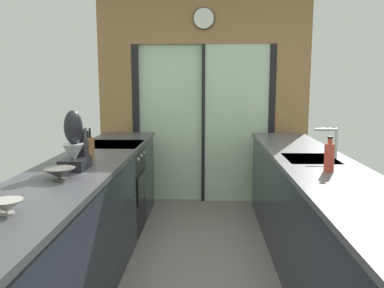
{
  "coord_description": "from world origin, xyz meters",
  "views": [
    {
      "loc": [
        0.04,
        -2.67,
        1.53
      ],
      "look_at": [
        -0.09,
        0.84,
        0.99
      ],
      "focal_mm": 37.26,
      "sensor_mm": 36.0,
      "label": 1
    }
  ],
  "objects_px": {
    "knife_block": "(87,149)",
    "oven_range": "(113,189)",
    "soap_bottle": "(329,157)",
    "mixing_bowl_far": "(59,173)",
    "mixing_bowl_near": "(7,206)",
    "stand_mixer": "(75,147)"
  },
  "relations": [
    {
      "from": "knife_block",
      "to": "mixing_bowl_far",
      "type": "bearing_deg",
      "value": -90.01
    },
    {
      "from": "mixing_bowl_near",
      "to": "stand_mixer",
      "type": "height_order",
      "value": "stand_mixer"
    },
    {
      "from": "knife_block",
      "to": "soap_bottle",
      "type": "relative_size",
      "value": 1.06
    },
    {
      "from": "mixing_bowl_far",
      "to": "soap_bottle",
      "type": "height_order",
      "value": "soap_bottle"
    },
    {
      "from": "oven_range",
      "to": "stand_mixer",
      "type": "distance_m",
      "value": 1.32
    },
    {
      "from": "oven_range",
      "to": "soap_bottle",
      "type": "relative_size",
      "value": 3.73
    },
    {
      "from": "stand_mixer",
      "to": "soap_bottle",
      "type": "xyz_separation_m",
      "value": [
        1.78,
        -0.02,
        -0.06
      ]
    },
    {
      "from": "stand_mixer",
      "to": "mixing_bowl_far",
      "type": "bearing_deg",
      "value": -90.0
    },
    {
      "from": "soap_bottle",
      "to": "oven_range",
      "type": "bearing_deg",
      "value": 146.54
    },
    {
      "from": "knife_block",
      "to": "stand_mixer",
      "type": "bearing_deg",
      "value": -90.01
    },
    {
      "from": "mixing_bowl_far",
      "to": "stand_mixer",
      "type": "height_order",
      "value": "stand_mixer"
    },
    {
      "from": "mixing_bowl_near",
      "to": "mixing_bowl_far",
      "type": "xyz_separation_m",
      "value": [
        -0.0,
        0.67,
        0.0
      ]
    },
    {
      "from": "soap_bottle",
      "to": "mixing_bowl_far",
      "type": "bearing_deg",
      "value": -170.69
    },
    {
      "from": "oven_range",
      "to": "mixing_bowl_near",
      "type": "xyz_separation_m",
      "value": [
        0.02,
        -2.15,
        0.5
      ]
    },
    {
      "from": "oven_range",
      "to": "mixing_bowl_far",
      "type": "bearing_deg",
      "value": -89.29
    },
    {
      "from": "mixing_bowl_far",
      "to": "knife_block",
      "type": "distance_m",
      "value": 0.6
    },
    {
      "from": "oven_range",
      "to": "soap_bottle",
      "type": "bearing_deg",
      "value": -33.46
    },
    {
      "from": "mixing_bowl_near",
      "to": "mixing_bowl_far",
      "type": "height_order",
      "value": "mixing_bowl_far"
    },
    {
      "from": "oven_range",
      "to": "stand_mixer",
      "type": "relative_size",
      "value": 2.19
    },
    {
      "from": "knife_block",
      "to": "oven_range",
      "type": "bearing_deg",
      "value": 91.2
    },
    {
      "from": "mixing_bowl_near",
      "to": "knife_block",
      "type": "xyz_separation_m",
      "value": [
        0.0,
        1.27,
        0.06
      ]
    },
    {
      "from": "oven_range",
      "to": "mixing_bowl_near",
      "type": "relative_size",
      "value": 6.13
    }
  ]
}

